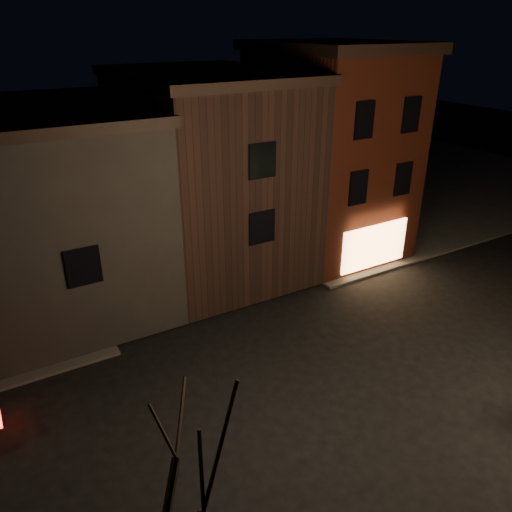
% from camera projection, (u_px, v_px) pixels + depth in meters
% --- Properties ---
extents(ground, '(120.00, 120.00, 0.00)m').
position_uv_depth(ground, '(306.00, 385.00, 17.27)').
color(ground, black).
rests_on(ground, ground).
extents(sidewalk_far_right, '(30.00, 30.00, 0.12)m').
position_uv_depth(sidewalk_far_right, '(360.00, 171.00, 42.04)').
color(sidewalk_far_right, '#2D2B28').
rests_on(sidewalk_far_right, ground).
extents(corner_building, '(6.50, 8.50, 10.50)m').
position_uv_depth(corner_building, '(329.00, 149.00, 26.05)').
color(corner_building, '#41150B').
rests_on(corner_building, ground).
extents(row_building_a, '(7.30, 10.30, 9.40)m').
position_uv_depth(row_building_a, '(208.00, 172.00, 24.10)').
color(row_building_a, black).
rests_on(row_building_a, ground).
extents(row_building_b, '(7.80, 10.30, 8.40)m').
position_uv_depth(row_building_b, '(53.00, 208.00, 20.98)').
color(row_building_b, black).
rests_on(row_building_b, ground).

